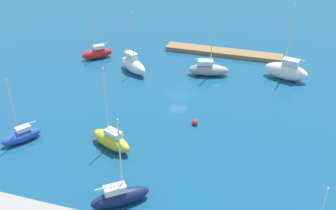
# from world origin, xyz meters

# --- Properties ---
(water) EXTENTS (160.00, 160.00, 0.00)m
(water) POSITION_xyz_m (0.00, 0.00, 0.00)
(water) COLOR navy
(water) RESTS_ON ground
(pier_dock) EXTENTS (22.68, 3.13, 0.85)m
(pier_dock) POSITION_xyz_m (-3.98, -18.58, 0.43)
(pier_dock) COLOR olive
(pier_dock) RESTS_ON ground
(sailboat_white_center_basin) EXTENTS (6.77, 5.69, 11.15)m
(sailboat_white_center_basin) POSITION_xyz_m (10.05, -6.06, 1.45)
(sailboat_white_center_basin) COLOR white
(sailboat_white_center_basin) RESTS_ON water
(sailboat_blue_far_north) EXTENTS (4.46, 5.31, 9.52)m
(sailboat_blue_far_north) POSITION_xyz_m (16.65, 18.20, 0.92)
(sailboat_blue_far_north) COLOR #2347B2
(sailboat_blue_far_north) RESTS_ON water
(sailboat_yellow_outer_mooring) EXTENTS (6.65, 4.31, 11.50)m
(sailboat_yellow_outer_mooring) POSITION_xyz_m (4.61, 16.05, 1.23)
(sailboat_yellow_outer_mooring) COLOR yellow
(sailboat_yellow_outer_mooring) RESTS_ON water
(sailboat_red_near_pier) EXTENTS (5.62, 5.27, 9.43)m
(sailboat_red_near_pier) POSITION_xyz_m (18.84, -9.74, 1.09)
(sailboat_red_near_pier) COLOR red
(sailboat_red_near_pier) RESTS_ON water
(sailboat_navy_west_end) EXTENTS (6.26, 5.52, 10.88)m
(sailboat_navy_west_end) POSITION_xyz_m (-0.43, 25.26, 1.09)
(sailboat_navy_west_end) COLOR #141E4C
(sailboat_navy_west_end) RESTS_ON water
(sailboat_gray_lone_south) EXTENTS (7.45, 3.85, 12.72)m
(sailboat_gray_lone_south) POSITION_xyz_m (-3.01, -8.71, 1.19)
(sailboat_gray_lone_south) COLOR gray
(sailboat_gray_lone_south) RESTS_ON water
(sailboat_white_lone_north) EXTENTS (7.85, 4.24, 12.99)m
(sailboat_white_lone_north) POSITION_xyz_m (-16.17, -11.07, 1.61)
(sailboat_white_lone_north) COLOR white
(sailboat_white_lone_north) RESTS_ON water
(mooring_buoy_red) EXTENTS (0.83, 0.83, 0.83)m
(mooring_buoy_red) POSITION_xyz_m (-4.54, 7.58, 0.41)
(mooring_buoy_red) COLOR red
(mooring_buoy_red) RESTS_ON water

